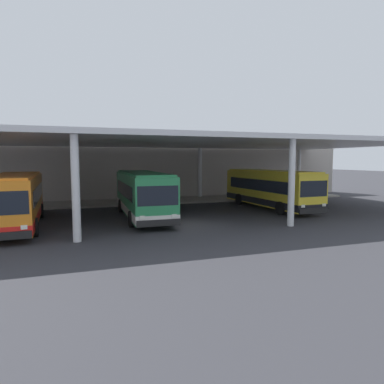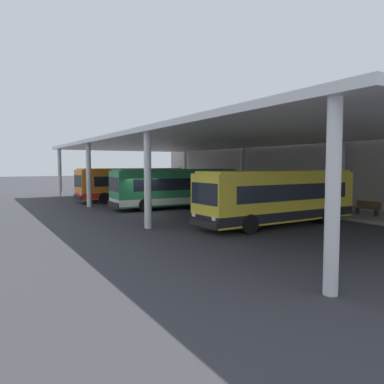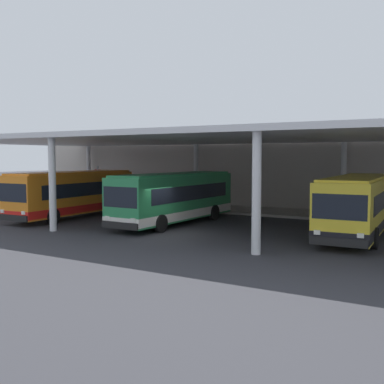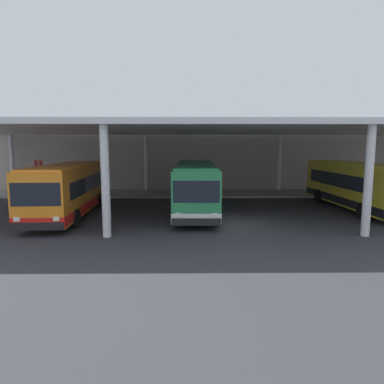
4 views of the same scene
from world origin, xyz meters
TOP-DOWN VIEW (x-y plane):
  - ground_plane at (0.00, 0.00)m, footprint 200.00×200.00m
  - platform_kerb at (0.00, 11.75)m, footprint 42.00×4.50m
  - station_building_facade at (0.00, 15.00)m, footprint 48.00×1.60m
  - canopy_shelter at (0.00, 5.50)m, footprint 40.00×17.00m
  - bus_nearest_bay at (-9.62, 2.54)m, footprint 3.05×10.63m
  - bus_second_bay at (-1.82, 3.43)m, footprint 2.86×10.57m
  - bus_middle_bay at (8.98, 4.44)m, footprint 3.06×10.63m
  - bench_waiting at (9.55, 11.82)m, footprint 1.80×0.45m
  - trash_bin at (11.60, 11.70)m, footprint 0.52×0.52m

SIDE VIEW (x-z plane):
  - ground_plane at x=0.00m, z-range 0.00..0.00m
  - platform_kerb at x=0.00m, z-range 0.00..0.18m
  - bench_waiting at x=9.55m, z-range 0.20..1.12m
  - trash_bin at x=11.60m, z-range 0.19..1.17m
  - bus_nearest_bay at x=-9.62m, z-range 0.07..3.24m
  - bus_second_bay at x=-1.82m, z-range 0.07..3.24m
  - bus_middle_bay at x=8.98m, z-range 0.07..3.24m
  - station_building_facade at x=0.00m, z-range 0.00..6.41m
  - canopy_shelter at x=0.00m, z-range 2.54..8.09m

